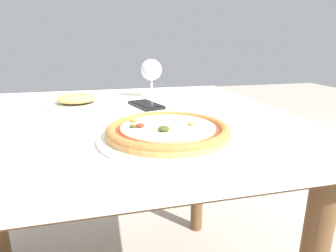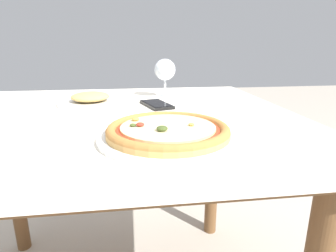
{
  "view_description": "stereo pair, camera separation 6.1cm",
  "coord_description": "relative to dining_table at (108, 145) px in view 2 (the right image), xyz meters",
  "views": [
    {
      "loc": [
        0.01,
        -0.81,
        0.93
      ],
      "look_at": [
        0.15,
        -0.24,
        0.76
      ],
      "focal_mm": 30.0,
      "sensor_mm": 36.0,
      "label": 1
    },
    {
      "loc": [
        0.07,
        -0.82,
        0.93
      ],
      "look_at": [
        0.15,
        -0.24,
        0.76
      ],
      "focal_mm": 30.0,
      "sensor_mm": 36.0,
      "label": 2
    }
  ],
  "objects": [
    {
      "name": "side_plate",
      "position": [
        -0.07,
        0.17,
        0.11
      ],
      "size": [
        0.22,
        0.22,
        0.04
      ],
      "color": "white",
      "rests_on": "dining_table"
    },
    {
      "name": "dining_table",
      "position": [
        0.0,
        0.0,
        0.0
      ],
      "size": [
        1.13,
        0.98,
        0.73
      ],
      "color": "brown",
      "rests_on": "ground_plane"
    },
    {
      "name": "pizza_plate",
      "position": [
        0.15,
        -0.24,
        0.11
      ],
      "size": [
        0.31,
        0.31,
        0.04
      ],
      "color": "white",
      "rests_on": "dining_table"
    },
    {
      "name": "wine_glass_far_left",
      "position": [
        0.21,
        0.26,
        0.2
      ],
      "size": [
        0.08,
        0.08,
        0.15
      ],
      "color": "silver",
      "rests_on": "dining_table"
    },
    {
      "name": "cell_phone",
      "position": [
        0.16,
        0.1,
        0.1
      ],
      "size": [
        0.11,
        0.16,
        0.01
      ],
      "color": "black",
      "rests_on": "dining_table"
    }
  ]
}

